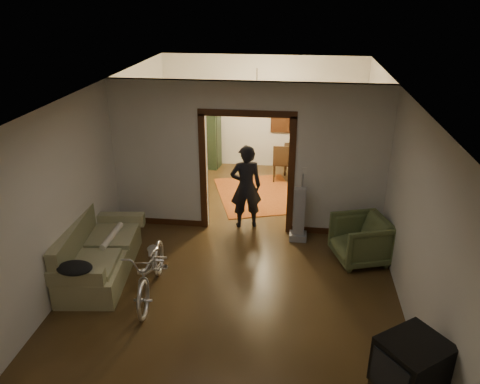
% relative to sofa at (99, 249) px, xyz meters
% --- Properties ---
extents(floor, '(5.00, 8.50, 0.01)m').
position_rel_sofa_xyz_m(floor, '(2.15, 1.11, -0.45)').
color(floor, '#332210').
rests_on(floor, ground).
extents(ceiling, '(5.00, 8.50, 0.01)m').
position_rel_sofa_xyz_m(ceiling, '(2.15, 1.11, 2.35)').
color(ceiling, white).
rests_on(ceiling, floor).
extents(wall_back, '(5.00, 0.02, 2.80)m').
position_rel_sofa_xyz_m(wall_back, '(2.15, 5.36, 0.95)').
color(wall_back, beige).
rests_on(wall_back, floor).
extents(wall_left, '(0.02, 8.50, 2.80)m').
position_rel_sofa_xyz_m(wall_left, '(-0.35, 1.11, 0.95)').
color(wall_left, beige).
rests_on(wall_left, floor).
extents(wall_right, '(0.02, 8.50, 2.80)m').
position_rel_sofa_xyz_m(wall_right, '(4.65, 1.11, 0.95)').
color(wall_right, beige).
rests_on(wall_right, floor).
extents(partition_wall, '(5.00, 0.14, 2.80)m').
position_rel_sofa_xyz_m(partition_wall, '(2.15, 1.86, 0.95)').
color(partition_wall, beige).
rests_on(partition_wall, floor).
extents(door_casing, '(1.74, 0.20, 2.32)m').
position_rel_sofa_xyz_m(door_casing, '(2.15, 1.86, 0.65)').
color(door_casing, '#33190B').
rests_on(door_casing, floor).
extents(far_window, '(0.98, 0.06, 1.28)m').
position_rel_sofa_xyz_m(far_window, '(2.85, 5.32, 1.10)').
color(far_window, black).
rests_on(far_window, wall_back).
extents(chandelier, '(0.24, 0.24, 0.24)m').
position_rel_sofa_xyz_m(chandelier, '(2.15, 3.61, 1.90)').
color(chandelier, '#FFE0A5').
rests_on(chandelier, ceiling).
extents(light_switch, '(0.08, 0.01, 0.12)m').
position_rel_sofa_xyz_m(light_switch, '(3.20, 1.79, 0.80)').
color(light_switch, silver).
rests_on(light_switch, partition_wall).
extents(sofa, '(1.11, 2.06, 0.91)m').
position_rel_sofa_xyz_m(sofa, '(0.00, 0.00, 0.00)').
color(sofa, olive).
rests_on(sofa, floor).
extents(rolled_paper, '(0.10, 0.80, 0.10)m').
position_rel_sofa_xyz_m(rolled_paper, '(0.10, 0.30, 0.08)').
color(rolled_paper, beige).
rests_on(rolled_paper, sofa).
extents(jacket, '(0.50, 0.38, 0.15)m').
position_rel_sofa_xyz_m(jacket, '(0.05, -0.91, 0.23)').
color(jacket, black).
rests_on(jacket, sofa).
extents(bicycle, '(0.74, 1.73, 0.88)m').
position_rel_sofa_xyz_m(bicycle, '(0.99, -0.43, -0.01)').
color(bicycle, silver).
rests_on(bicycle, floor).
extents(armchair, '(1.07, 1.05, 0.78)m').
position_rel_sofa_xyz_m(armchair, '(4.17, 0.93, -0.06)').
color(armchair, '#4E5B33').
rests_on(armchair, floor).
extents(crt_tv, '(0.83, 0.82, 0.54)m').
position_rel_sofa_xyz_m(crt_tv, '(4.28, -2.33, 0.35)').
color(crt_tv, black).
rests_on(crt_tv, tv_stand).
extents(vacuum, '(0.38, 0.34, 1.02)m').
position_rel_sofa_xyz_m(vacuum, '(3.13, 1.51, 0.06)').
color(vacuum, gray).
rests_on(vacuum, floor).
extents(person, '(0.68, 0.53, 1.64)m').
position_rel_sofa_xyz_m(person, '(2.12, 1.94, 0.37)').
color(person, black).
rests_on(person, floor).
extents(oriental_rug, '(2.26, 2.59, 0.02)m').
position_rel_sofa_xyz_m(oriental_rug, '(2.22, 3.43, -0.44)').
color(oriental_rug, maroon).
rests_on(oriental_rug, floor).
extents(locker, '(0.87, 0.57, 1.63)m').
position_rel_sofa_xyz_m(locker, '(0.68, 5.10, 0.36)').
color(locker, black).
rests_on(locker, floor).
extents(globe, '(0.31, 0.31, 0.31)m').
position_rel_sofa_xyz_m(globe, '(0.68, 5.10, 1.49)').
color(globe, '#1E5972').
rests_on(globe, locker).
extents(desk, '(0.93, 0.52, 0.69)m').
position_rel_sofa_xyz_m(desk, '(3.20, 4.90, -0.11)').
color(desk, black).
rests_on(desk, floor).
extents(desk_chair, '(0.44, 0.44, 0.91)m').
position_rel_sofa_xyz_m(desk_chair, '(2.71, 4.37, 0.00)').
color(desk_chair, black).
rests_on(desk_chair, floor).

